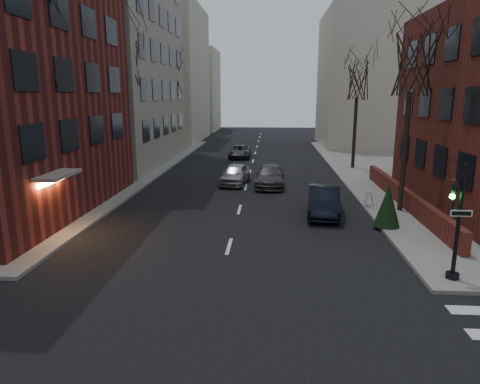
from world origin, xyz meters
name	(u,v)px	position (x,y,z in m)	size (l,w,h in m)	color
building_left_tan	(61,5)	(-17.00, 34.00, 14.00)	(18.00, 18.00, 28.00)	#9E9283
low_wall_right	(404,197)	(9.30, 19.00, 0.65)	(0.35, 16.00, 1.00)	maroon
building_distant_la	(151,75)	(-15.00, 55.00, 9.00)	(14.00, 16.00, 18.00)	#B5AD99
building_distant_ra	(381,80)	(15.00, 50.00, 8.00)	(14.00, 14.00, 16.00)	#B5AD99
building_distant_lb	(189,91)	(-13.00, 72.00, 7.00)	(10.00, 12.00, 14.00)	#B5AD99
traffic_signal	(456,229)	(7.94, 8.99, 1.91)	(0.76, 0.44, 4.00)	black
tree_left_a	(34,44)	(-8.80, 14.00, 8.47)	(4.18, 4.18, 10.26)	#2D231C
tree_left_b	(125,57)	(-8.80, 26.00, 8.91)	(4.40, 4.40, 10.80)	#2D231C
tree_left_c	(170,78)	(-8.80, 40.00, 8.03)	(3.96, 3.96, 9.72)	#2D231C
tree_right_a	(412,60)	(8.80, 18.00, 8.03)	(3.96, 3.96, 9.72)	#2D231C
tree_right_b	(358,79)	(8.80, 32.00, 7.59)	(3.74, 3.74, 9.18)	#2D231C
streetlamp_near	(117,127)	(-8.20, 22.00, 4.24)	(0.36, 0.36, 6.28)	black
streetlamp_far	(181,114)	(-8.20, 42.00, 4.24)	(0.36, 0.36, 6.28)	black
parked_sedan	(324,201)	(4.59, 17.23, 0.76)	(1.61, 4.63, 1.52)	black
car_lane_silver	(235,174)	(-0.82, 24.98, 0.73)	(1.72, 4.27, 1.45)	#A0A0A5
car_lane_gray	(270,176)	(1.68, 24.48, 0.71)	(2.00, 4.92, 1.43)	#3E3E43
car_lane_far	(240,152)	(-1.45, 38.20, 0.63)	(2.10, 4.55, 1.26)	#3A3A3E
sandwich_board	(369,199)	(7.30, 18.79, 0.56)	(0.37, 0.51, 0.83)	white
evergreen_shrub	(388,206)	(7.30, 14.94, 1.17)	(1.22, 1.22, 2.04)	black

